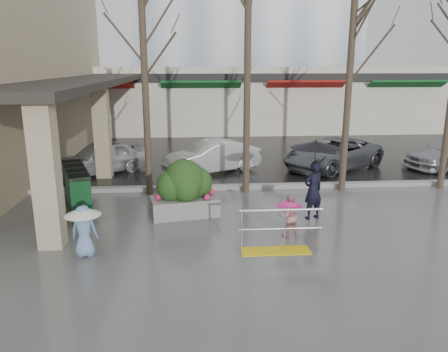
{
  "coord_description": "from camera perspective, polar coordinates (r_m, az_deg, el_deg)",
  "views": [
    {
      "loc": [
        -0.57,
        -10.39,
        4.19
      ],
      "look_at": [
        0.26,
        0.79,
        1.3
      ],
      "focal_mm": 35.0,
      "sensor_mm": 36.0,
      "label": 1
    }
  ],
  "objects": [
    {
      "name": "car_a",
      "position": [
        17.73,
        -15.87,
        2.32
      ],
      "size": [
        3.89,
        3.31,
        1.26
      ],
      "primitive_type": "imported",
      "rotation": [
        0.0,
        0.0,
        -0.97
      ],
      "color": "#BABABF",
      "rests_on": "ground"
    },
    {
      "name": "handrail",
      "position": [
        10.14,
        7.13,
        -7.77
      ],
      "size": [
        1.9,
        0.5,
        1.03
      ],
      "color": "yellow",
      "rests_on": "ground"
    },
    {
      "name": "planter",
      "position": [
        12.33,
        -5.16,
        -1.66
      ],
      "size": [
        2.01,
        1.26,
        1.63
      ],
      "rotation": [
        0.0,
        0.0,
        0.19
      ],
      "color": "slate",
      "rests_on": "ground"
    },
    {
      "name": "car_b",
      "position": [
        17.24,
        -1.57,
        2.54
      ],
      "size": [
        4.02,
        2.86,
        1.26
      ],
      "primitive_type": "imported",
      "rotation": [
        0.0,
        0.0,
        -1.12
      ],
      "color": "silver",
      "rests_on": "ground"
    },
    {
      "name": "news_boxes",
      "position": [
        13.09,
        -18.64,
        -1.87
      ],
      "size": [
        1.33,
        2.48,
        1.36
      ],
      "rotation": [
        0.0,
        0.0,
        0.34
      ],
      "color": "#0D3B1A",
      "rests_on": "ground"
    },
    {
      "name": "curb",
      "position": [
        14.98,
        -1.89,
        -1.5
      ],
      "size": [
        120.0,
        0.3,
        0.15
      ],
      "primitive_type": "cube",
      "color": "gray",
      "rests_on": "ground"
    },
    {
      "name": "street_asphalt",
      "position": [
        32.66,
        -3.22,
        7.08
      ],
      "size": [
        120.0,
        36.0,
        0.01
      ],
      "primitive_type": "cube",
      "color": "black",
      "rests_on": "ground"
    },
    {
      "name": "pillar_front",
      "position": [
        10.72,
        -22.21,
        0.2
      ],
      "size": [
        0.55,
        0.55,
        3.5
      ],
      "primitive_type": "cube",
      "color": "tan",
      "rests_on": "ground"
    },
    {
      "name": "car_c",
      "position": [
        18.35,
        14.06,
        2.83
      ],
      "size": [
        4.93,
        4.25,
        1.26
      ],
      "primitive_type": "imported",
      "rotation": [
        0.0,
        0.0,
        -0.98
      ],
      "color": "#595B61",
      "rests_on": "ground"
    },
    {
      "name": "canopy_slab",
      "position": [
        18.88,
        -17.58,
        12.09
      ],
      "size": [
        2.8,
        18.0,
        0.25
      ],
      "primitive_type": "cube",
      "color": "#2D2823",
      "rests_on": "pillar_front"
    },
    {
      "name": "tree_mideast",
      "position": [
        14.89,
        16.36,
        16.48
      ],
      "size": [
        3.2,
        3.2,
        6.5
      ],
      "color": "#382B21",
      "rests_on": "ground"
    },
    {
      "name": "child_pink",
      "position": [
        10.92,
        8.5,
        -4.76
      ],
      "size": [
        0.63,
        0.63,
        1.09
      ],
      "rotation": [
        0.0,
        0.0,
        3.29
      ],
      "color": "#CA7B87",
      "rests_on": "ground"
    },
    {
      "name": "woman",
      "position": [
        12.1,
        11.71,
        0.86
      ],
      "size": [
        1.35,
        1.35,
        2.23
      ],
      "rotation": [
        0.0,
        0.0,
        3.56
      ],
      "color": "black",
      "rests_on": "ground"
    },
    {
      "name": "storefront_row",
      "position": [
        28.55,
        0.97,
        10.09
      ],
      "size": [
        34.0,
        6.74,
        4.0
      ],
      "color": "beige",
      "rests_on": "ground"
    },
    {
      "name": "tree_midwest",
      "position": [
        14.14,
        3.14,
        18.67
      ],
      "size": [
        3.2,
        3.2,
        7.0
      ],
      "color": "#382B21",
      "rests_on": "ground"
    },
    {
      "name": "ground",
      "position": [
        11.22,
        -1.02,
        -7.48
      ],
      "size": [
        120.0,
        120.0,
        0.0
      ],
      "primitive_type": "plane",
      "color": "#51514F",
      "rests_on": "ground"
    },
    {
      "name": "pillar_back",
      "position": [
        16.9,
        -15.63,
        5.63
      ],
      "size": [
        0.55,
        0.55,
        3.5
      ],
      "primitive_type": "cube",
      "color": "tan",
      "rests_on": "ground"
    },
    {
      "name": "child_blue",
      "position": [
        10.19,
        -17.86,
        -6.09
      ],
      "size": [
        0.81,
        0.81,
        1.19
      ],
      "rotation": [
        0.0,
        0.0,
        3.07
      ],
      "color": "#6A89BC",
      "rests_on": "ground"
    },
    {
      "name": "tree_west",
      "position": [
        14.09,
        -10.56,
        17.86
      ],
      "size": [
        3.2,
        3.2,
        6.8
      ],
      "color": "#382B21",
      "rests_on": "ground"
    }
  ]
}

